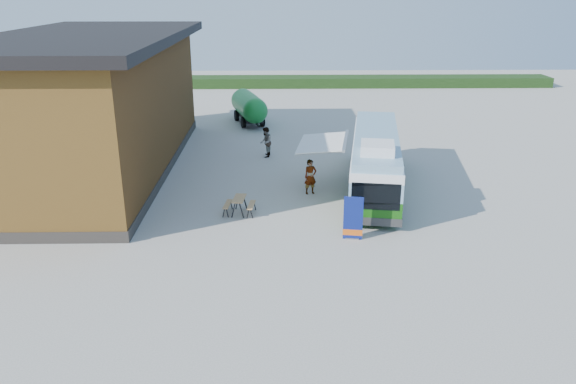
{
  "coord_description": "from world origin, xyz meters",
  "views": [
    {
      "loc": [
        -0.42,
        -20.8,
        9.76
      ],
      "look_at": [
        0.03,
        2.06,
        1.4
      ],
      "focal_mm": 35.0,
      "sensor_mm": 36.0,
      "label": 1
    }
  ],
  "objects_px": {
    "person_a": "(310,177)",
    "slurry_tanker": "(249,106)",
    "banner": "(353,222)",
    "bus": "(375,159)",
    "person_b": "(266,142)",
    "picnic_table": "(239,202)"
  },
  "relations": [
    {
      "from": "person_a",
      "to": "slurry_tanker",
      "type": "xyz_separation_m",
      "value": [
        -3.76,
        15.5,
        0.44
      ]
    },
    {
      "from": "slurry_tanker",
      "to": "person_a",
      "type": "bearing_deg",
      "value": -91.66
    },
    {
      "from": "banner",
      "to": "picnic_table",
      "type": "relative_size",
      "value": 1.26
    },
    {
      "from": "picnic_table",
      "to": "person_b",
      "type": "xyz_separation_m",
      "value": [
        1.05,
        9.17,
        0.34
      ]
    },
    {
      "from": "banner",
      "to": "person_b",
      "type": "height_order",
      "value": "banner"
    },
    {
      "from": "banner",
      "to": "picnic_table",
      "type": "height_order",
      "value": "banner"
    },
    {
      "from": "banner",
      "to": "person_a",
      "type": "xyz_separation_m",
      "value": [
        -1.43,
        5.46,
        0.12
      ]
    },
    {
      "from": "picnic_table",
      "to": "slurry_tanker",
      "type": "height_order",
      "value": "slurry_tanker"
    },
    {
      "from": "picnic_table",
      "to": "person_b",
      "type": "height_order",
      "value": "person_b"
    },
    {
      "from": "person_a",
      "to": "person_b",
      "type": "xyz_separation_m",
      "value": [
        -2.34,
        6.56,
        0.03
      ]
    },
    {
      "from": "picnic_table",
      "to": "bus",
      "type": "bearing_deg",
      "value": 31.55
    },
    {
      "from": "bus",
      "to": "picnic_table",
      "type": "bearing_deg",
      "value": -145.49
    },
    {
      "from": "person_a",
      "to": "slurry_tanker",
      "type": "relative_size",
      "value": 0.29
    },
    {
      "from": "banner",
      "to": "person_b",
      "type": "bearing_deg",
      "value": 116.58
    },
    {
      "from": "banner",
      "to": "person_a",
      "type": "distance_m",
      "value": 5.65
    },
    {
      "from": "person_a",
      "to": "slurry_tanker",
      "type": "height_order",
      "value": "slurry_tanker"
    },
    {
      "from": "person_a",
      "to": "bus",
      "type": "bearing_deg",
      "value": -9.44
    },
    {
      "from": "slurry_tanker",
      "to": "bus",
      "type": "bearing_deg",
      "value": -80.02
    },
    {
      "from": "bus",
      "to": "picnic_table",
      "type": "distance_m",
      "value": 7.47
    },
    {
      "from": "bus",
      "to": "banner",
      "type": "height_order",
      "value": "bus"
    },
    {
      "from": "banner",
      "to": "bus",
      "type": "bearing_deg",
      "value": 81.91
    },
    {
      "from": "picnic_table",
      "to": "person_b",
      "type": "bearing_deg",
      "value": 89.69
    }
  ]
}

